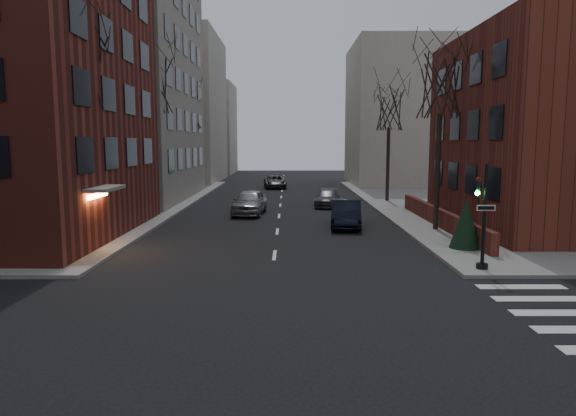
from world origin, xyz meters
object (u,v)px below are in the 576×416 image
object	(u,v)px
car_lane_gray	(327,198)
sandwich_board	(468,230)
tree_right_a	(441,84)
tree_left_b	(152,84)
traffic_signal	(482,223)
parked_sedan	(346,214)
evergreen_shrub	(466,223)
streetlamp_near	(147,153)
tree_right_b	(389,109)
tree_left_c	(190,110)
car_lane_silver	(250,202)
streetlamp_far	(201,149)
car_lane_far	(275,182)
tree_left_a	(83,64)

from	to	relation	value
car_lane_gray	sandwich_board	bearing A→B (deg)	-59.75
tree_right_a	car_lane_gray	xyz separation A→B (m)	(-5.16, 11.18, -7.39)
tree_left_b	traffic_signal	bearing A→B (deg)	-45.46
parked_sedan	evergreen_shrub	distance (m)	8.18
tree_left_b	sandwich_board	bearing A→B (deg)	-31.06
streetlamp_near	tree_right_b	bearing A→B (deg)	30.47
tree_left_b	sandwich_board	world-z (taller)	tree_left_b
tree_left_b	parked_sedan	world-z (taller)	tree_left_b
tree_left_c	car_lane_silver	bearing A→B (deg)	-65.89
tree_right_b	evergreen_shrub	bearing A→B (deg)	-90.44
tree_right_a	streetlamp_near	world-z (taller)	tree_right_a
sandwich_board	streetlamp_far	bearing A→B (deg)	137.47
tree_left_c	car_lane_far	bearing A→B (deg)	32.76
traffic_signal	parked_sedan	bearing A→B (deg)	110.45
tree_right_b	streetlamp_far	world-z (taller)	tree_right_b
streetlamp_near	car_lane_gray	bearing A→B (deg)	31.25
tree_left_a	car_lane_gray	xyz separation A→B (m)	(12.44, 15.18, -7.83)
parked_sedan	tree_left_c	bearing A→B (deg)	128.25
tree_right_a	streetlamp_far	distance (m)	29.65
traffic_signal	car_lane_far	bearing A→B (deg)	103.59
tree_left_c	tree_left_b	bearing A→B (deg)	-90.00
traffic_signal	tree_left_b	distance (m)	24.87
streetlamp_near	tree_left_b	bearing A→B (deg)	98.53
tree_right_a	streetlamp_far	bearing A→B (deg)	125.31
traffic_signal	tree_left_a	world-z (taller)	tree_left_a
traffic_signal	parked_sedan	distance (m)	11.33
tree_right_a	streetlamp_far	world-z (taller)	tree_right_a
sandwich_board	evergreen_shrub	xyz separation A→B (m)	(-0.86, -2.13, 0.69)
streetlamp_far	tree_left_b	bearing A→B (deg)	-92.15
tree_right_b	tree_left_b	bearing A→B (deg)	-161.18
parked_sedan	car_lane_gray	world-z (taller)	parked_sedan
streetlamp_far	traffic_signal	bearing A→B (deg)	-63.94
tree_left_c	streetlamp_far	world-z (taller)	tree_left_c
parked_sedan	sandwich_board	distance (m)	7.18
car_lane_gray	sandwich_board	size ratio (longest dim) A/B	4.84
tree_right_b	streetlamp_near	distance (m)	20.01
streetlamp_near	evergreen_shrub	distance (m)	19.40
tree_left_c	tree_left_a	bearing A→B (deg)	-90.00
tree_left_c	streetlamp_far	distance (m)	4.33
streetlamp_far	parked_sedan	size ratio (longest dim) A/B	1.31
sandwich_board	car_lane_silver	bearing A→B (deg)	153.58
streetlamp_far	evergreen_shrub	xyz separation A→B (m)	(16.85, -29.16, -2.94)
tree_right_b	parked_sedan	xyz separation A→B (m)	(-4.80, -12.45, -6.80)
streetlamp_far	car_lane_far	xyz separation A→B (m)	(7.40, 3.15, -3.55)
tree_right_a	car_lane_far	size ratio (longest dim) A/B	1.98
tree_left_b	tree_left_c	distance (m)	14.03
tree_right_b	car_lane_gray	size ratio (longest dim) A/B	2.08
traffic_signal	evergreen_shrub	size ratio (longest dim) A/B	1.75
car_lane_far	car_lane_gray	bearing A→B (deg)	-79.23
streetlamp_near	car_lane_silver	xyz separation A→B (m)	(6.16, 2.89, -3.39)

